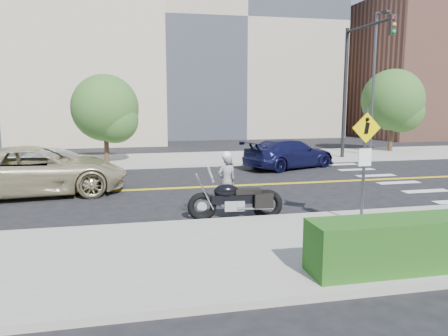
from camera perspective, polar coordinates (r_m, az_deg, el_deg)
name	(u,v)px	position (r m, az deg, el deg)	size (l,w,h in m)	color
ground_plane	(176,188)	(16.80, -6.30, -2.64)	(120.00, 120.00, 0.00)	black
sidewalk_near	(213,253)	(9.61, -1.49, -11.08)	(60.00, 5.00, 0.15)	#9E9B91
sidewalk_far	(161,160)	(24.15, -8.18, 1.06)	(60.00, 5.00, 0.15)	#9E9B91
building_mid	(229,29)	(43.96, 0.62, 17.67)	(18.00, 14.00, 20.00)	#A39984
building_right	(432,70)	(45.78, 25.50, 11.43)	(14.00, 12.00, 12.00)	#8C5947
lamp_post	(373,85)	(26.66, 18.91, 10.19)	(0.16, 0.16, 8.00)	#4C4C51
traffic_light	(354,74)	(24.45, 16.63, 11.68)	(0.28, 4.50, 7.00)	black
pedestrian_sign	(365,155)	(11.73, 17.91, 1.64)	(0.78, 0.08, 3.00)	#4C4C51
motorcyclist	(227,180)	(13.61, 0.35, -1.53)	(0.68, 0.51, 1.78)	#B9BABE
motorcycle	(236,191)	(12.39, 1.59, -2.99)	(2.63, 0.80, 1.60)	black
suv	(37,171)	(16.81, -23.26, -0.32)	(2.87, 6.23, 1.73)	#C5BA90
parked_car_silver	(61,163)	(20.13, -20.50, 0.59)	(1.33, 3.81, 1.26)	#95999C
parked_car_blue	(289,153)	(21.75, 8.55, 1.89)	(2.02, 4.96, 1.44)	#161843
tree_far_a	(105,108)	(23.14, -15.29, 7.58)	(3.38, 3.38, 4.63)	#382619
tree_far_b	(393,100)	(29.11, 21.17, 8.28)	(3.76, 3.76, 5.20)	#382619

